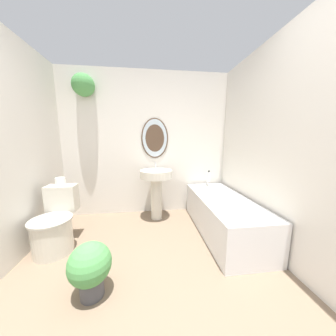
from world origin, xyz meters
The scene contains 8 objects.
wall_back centered at (-0.07, 2.41, 1.27)m, with size 2.87×0.33×2.40m.
wall_right centered at (1.41, 1.20, 1.20)m, with size 0.06×2.51×2.40m.
toilet centered at (-1.10, 1.46, 0.29)m, with size 0.44×0.61×0.71m.
pedestal_sink centered at (0.13, 2.10, 0.58)m, with size 0.51×0.51×0.91m.
bathtub centered at (1.03, 1.57, 0.26)m, with size 0.65×1.54×0.57m.
shampoo_bottle centered at (1.04, 2.19, 0.66)m, with size 0.06×0.06×0.19m.
potted_plant centered at (-0.48, 0.75, 0.27)m, with size 0.34×0.34×0.47m.
toilet_paper_roll centered at (-1.10, 1.69, 0.76)m, with size 0.11×0.11×0.10m.
Camera 1 is at (-0.01, -0.53, 1.28)m, focal length 18.00 mm.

